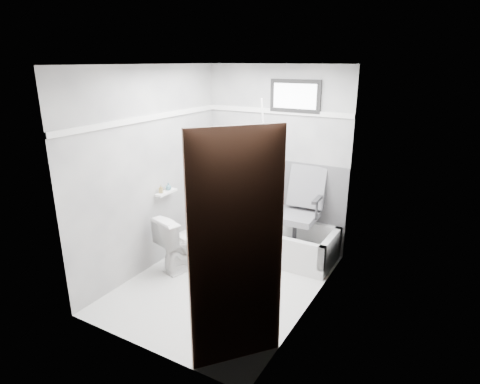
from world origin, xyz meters
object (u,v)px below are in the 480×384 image
Objects in this scene: office_chair at (295,211)px; soap_bottle_b at (168,186)px; bathtub at (277,240)px; toilet at (185,241)px; soap_bottle_a at (161,189)px; door at (246,277)px.

office_chair reaches higher than soap_bottle_b.
soap_bottle_b is at bearing -148.26° from bathtub.
toilet is at bearing -142.53° from office_chair.
toilet is 0.70m from soap_bottle_a.
office_chair is 0.53× the size of door.
soap_bottle_a is at bearing 17.42° from toilet.
soap_bottle_b is at bearing -153.75° from office_chair.
bathtub is 1.63m from soap_bottle_a.
soap_bottle_a reaches higher than bathtub.
toilet is at bearing -134.65° from bathtub.
toilet is 7.70× the size of soap_bottle_b.
door is 20.07× the size of soap_bottle_a.
office_chair is at bearing 28.86° from soap_bottle_b.
bathtub is at bearing -171.21° from office_chair.
soap_bottle_b is (0.00, 0.14, -0.01)m from soap_bottle_a.
toilet is 7.03× the size of soap_bottle_a.
door reaches higher than toilet.
soap_bottle_a is at bearing -90.00° from soap_bottle_b.
bathtub is at bearing -118.55° from toilet.
soap_bottle_b is at bearing 90.00° from soap_bottle_a.
office_chair is at bearing 33.11° from soap_bottle_a.
office_chair is at bearing 103.37° from door.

